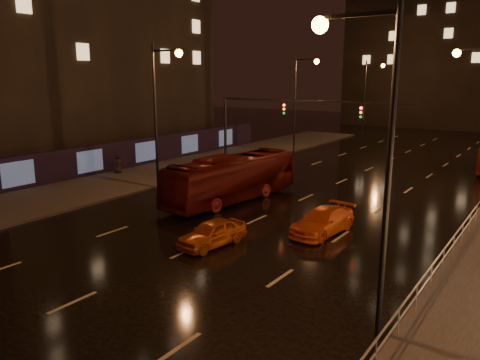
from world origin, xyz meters
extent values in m
plane|color=black|center=(0.00, 20.00, 0.00)|extent=(140.00, 140.00, 0.00)
cube|color=#38332D|center=(-13.50, 15.00, 0.07)|extent=(7.00, 70.00, 0.15)
cube|color=black|center=(-17.20, 12.00, 1.25)|extent=(0.30, 46.00, 2.50)
cylinder|color=black|center=(-9.60, 20.00, 3.10)|extent=(0.22, 0.22, 6.20)
cube|color=black|center=(-2.00, 20.00, 6.10)|extent=(15.20, 0.14, 0.14)
cube|color=black|center=(-4.00, 20.00, 5.45)|extent=(0.32, 0.18, 0.95)
cube|color=black|center=(2.00, 20.00, 5.45)|extent=(0.32, 0.18, 0.95)
sphere|color=#FF1E19|center=(-4.00, 19.88, 5.75)|extent=(0.18, 0.18, 0.18)
cylinder|color=black|center=(9.60, 2.00, 5.00)|extent=(0.18, 0.18, 10.00)
cube|color=black|center=(8.40, 2.00, 9.50)|extent=(2.40, 0.12, 0.12)
sphere|color=orange|center=(7.30, 2.00, 9.30)|extent=(0.50, 0.50, 0.50)
imported|color=#560F0C|center=(-3.56, 12.62, 1.48)|extent=(3.40, 10.79, 2.96)
imported|color=#C34F12|center=(0.50, 5.35, 0.62)|extent=(1.96, 3.83, 1.25)
imported|color=#ED5816|center=(4.00, 10.00, 0.63)|extent=(2.18, 4.52, 1.27)
imported|color=black|center=(-16.00, 13.92, 0.95)|extent=(0.54, 0.80, 1.60)
camera|label=1|loc=(13.57, -11.09, 7.81)|focal=35.00mm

